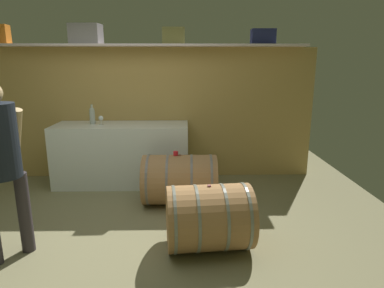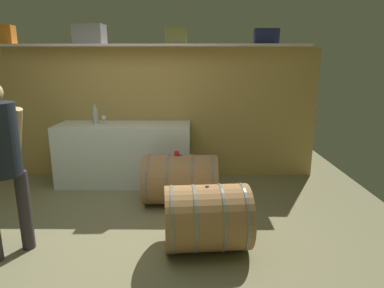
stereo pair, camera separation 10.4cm
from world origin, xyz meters
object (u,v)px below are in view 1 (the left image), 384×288
wine_barrel_far (209,217)px  wine_glass (101,118)px  toolcase_grey (86,34)px  toolcase_olive (173,36)px  work_cabinet (123,154)px  toolcase_navy (263,37)px  tasting_cup (176,153)px  wine_barrel_near (180,180)px  wine_bottle_clear (92,115)px

wine_barrel_far → wine_glass: bearing=123.0°
toolcase_grey → wine_barrel_far: bearing=-47.2°
toolcase_olive → wine_glass: toolcase_olive is taller
toolcase_olive → wine_barrel_far: size_ratio=0.37×
work_cabinet → toolcase_olive: bearing=17.6°
work_cabinet → wine_glass: wine_glass is taller
wine_glass → wine_barrel_far: 2.41m
toolcase_olive → toolcase_navy: (1.30, 0.00, -0.01)m
wine_glass → wine_barrel_far: bearing=-51.4°
tasting_cup → wine_barrel_near: bearing=0.0°
toolcase_navy → wine_barrel_far: (-0.91, -2.08, -1.82)m
toolcase_olive → tasting_cup: size_ratio=5.26×
toolcase_grey → wine_bottle_clear: toolcase_grey is taller
work_cabinet → tasting_cup: (0.82, -0.76, 0.22)m
work_cabinet → toolcase_navy: bearing=6.8°
toolcase_olive → wine_glass: 1.59m
toolcase_olive → wine_bottle_clear: toolcase_olive is taller
toolcase_grey → tasting_cup: toolcase_grey is taller
toolcase_olive → tasting_cup: 1.79m
work_cabinet → wine_glass: (-0.28, -0.03, 0.54)m
toolcase_olive → toolcase_grey: bearing=178.3°
work_cabinet → wine_barrel_far: size_ratio=2.25×
toolcase_navy → tasting_cup: toolcase_navy is taller
toolcase_grey → tasting_cup: bearing=-33.3°
wine_glass → toolcase_grey: bearing=127.0°
toolcase_grey → wine_barrel_far: 3.24m
work_cabinet → wine_barrel_near: work_cabinet is taller
toolcase_grey → toolcase_olive: 1.26m
toolcase_olive → work_cabinet: toolcase_olive is taller
wine_glass → tasting_cup: wine_glass is taller
wine_glass → work_cabinet: bearing=5.4°
toolcase_navy → wine_glass: (-2.35, -0.27, -1.15)m
tasting_cup → toolcase_grey: bearing=142.3°
toolcase_olive → wine_bottle_clear: (-1.19, -0.21, -1.12)m
toolcase_grey → work_cabinet: size_ratio=0.22×
wine_bottle_clear → wine_barrel_near: 1.67m
wine_bottle_clear → work_cabinet: bearing=-4.6°
toolcase_navy → tasting_cup: 2.18m
toolcase_navy → wine_bottle_clear: (-2.49, -0.21, -1.11)m
wine_barrel_far → toolcase_grey: bearing=122.8°
toolcase_navy → toolcase_grey: bearing=-177.8°
work_cabinet → tasting_cup: bearing=-42.9°
wine_bottle_clear → wine_barrel_far: bearing=-49.7°
toolcase_grey → wine_barrel_far: size_ratio=0.50×
toolcase_navy → wine_barrel_near: bearing=-138.0°
toolcase_navy → wine_glass: toolcase_navy is taller
wine_bottle_clear → toolcase_navy: bearing=4.9°
toolcase_navy → wine_glass: 2.63m
wine_glass → wine_barrel_near: size_ratio=0.14×
toolcase_grey → toolcase_olive: (1.26, 0.00, -0.02)m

